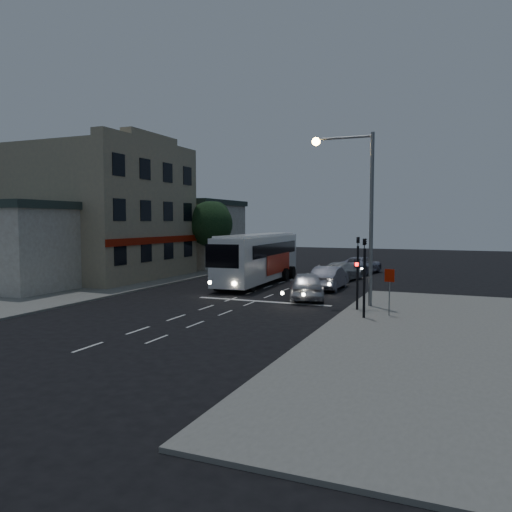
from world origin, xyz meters
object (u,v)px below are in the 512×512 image
at_px(traffic_signal_main, 358,264).
at_px(regulatory_sign, 389,284).
at_px(car_sedan_b, 342,271).
at_px(car_sedan_c, 361,265).
at_px(tour_bus, 258,257).
at_px(car_suv, 306,285).
at_px(traffic_signal_side, 365,268).
at_px(street_tree, 210,222).
at_px(car_sedan_a, 329,278).
at_px(streetlight, 359,199).

xyz_separation_m(traffic_signal_main, regulatory_sign, (1.70, -1.01, -0.82)).
bearing_deg(car_sedan_b, regulatory_sign, 121.01).
bearing_deg(car_sedan_c, tour_bus, 72.51).
bearing_deg(car_suv, car_sedan_b, -107.43).
relative_size(car_sedan_b, traffic_signal_side, 1.21).
relative_size(traffic_signal_main, street_tree, 0.66).
bearing_deg(car_sedan_a, traffic_signal_side, 112.62).
bearing_deg(streetlight, street_tree, 140.49).
relative_size(car_suv, street_tree, 0.77).
height_order(traffic_signal_main, regulatory_sign, traffic_signal_main).
height_order(car_suv, car_sedan_b, car_suv).
relative_size(tour_bus, regulatory_sign, 5.40).
xyz_separation_m(traffic_signal_main, streetlight, (-0.26, 1.42, 3.31)).
bearing_deg(car_sedan_b, traffic_signal_main, 115.77).
height_order(car_sedan_c, regulatory_sign, regulatory_sign).
xyz_separation_m(car_suv, streetlight, (3.31, -1.60, 4.92)).
bearing_deg(traffic_signal_main, traffic_signal_side, -70.51).
height_order(car_sedan_c, traffic_signal_side, traffic_signal_side).
xyz_separation_m(car_sedan_c, street_tree, (-12.44, -4.45, 3.77)).
distance_m(tour_bus, car_sedan_a, 5.69).
distance_m(car_suv, traffic_signal_side, 6.76).
bearing_deg(traffic_signal_side, car_sedan_a, 112.80).
height_order(car_suv, car_sedan_c, car_suv).
height_order(tour_bus, street_tree, street_tree).
bearing_deg(regulatory_sign, traffic_signal_side, -136.08).
relative_size(tour_bus, car_sedan_c, 2.26).
relative_size(car_sedan_c, streetlight, 0.58).
bearing_deg(tour_bus, streetlight, -42.11).
height_order(regulatory_sign, street_tree, street_tree).
distance_m(tour_bus, car_sedan_c, 11.62).
distance_m(car_suv, car_sedan_c, 15.67).
height_order(car_sedan_a, traffic_signal_side, traffic_signal_side).
bearing_deg(street_tree, car_sedan_b, -6.66).
bearing_deg(streetlight, traffic_signal_main, -79.80).
bearing_deg(car_suv, streetlight, 136.10).
distance_m(car_sedan_c, traffic_signal_side, 21.13).
height_order(car_suv, traffic_signal_main, traffic_signal_main).
bearing_deg(street_tree, car_suv, -42.51).
height_order(car_sedan_b, street_tree, street_tree).
bearing_deg(street_tree, traffic_signal_side, -44.50).
bearing_deg(car_sedan_c, car_sedan_a, 100.97).
bearing_deg(traffic_signal_main, streetlight, 100.20).
bearing_deg(car_suv, car_sedan_c, -108.79).
bearing_deg(regulatory_sign, car_suv, 142.50).
bearing_deg(tour_bus, regulatory_sign, -44.67).
relative_size(car_suv, car_sedan_c, 0.91).
bearing_deg(car_sedan_a, car_suv, 87.47).
distance_m(tour_bus, street_tree, 9.33).
xyz_separation_m(car_sedan_b, car_sedan_c, (0.31, 5.86, 0.01)).
distance_m(traffic_signal_side, street_tree, 23.24).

